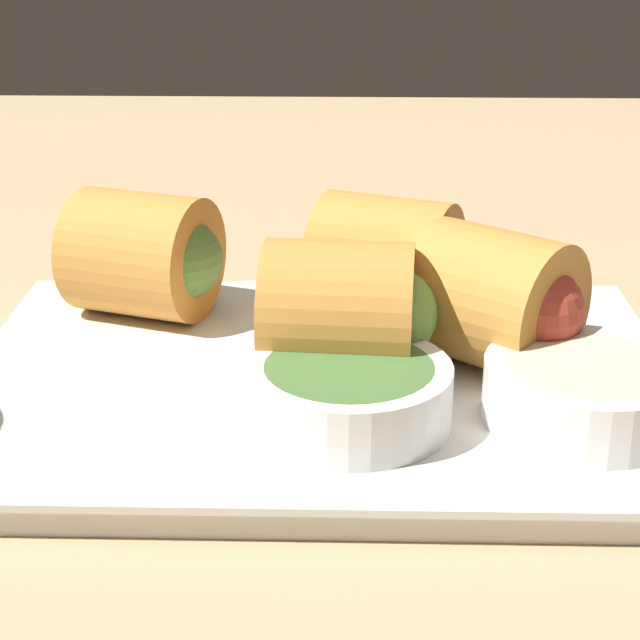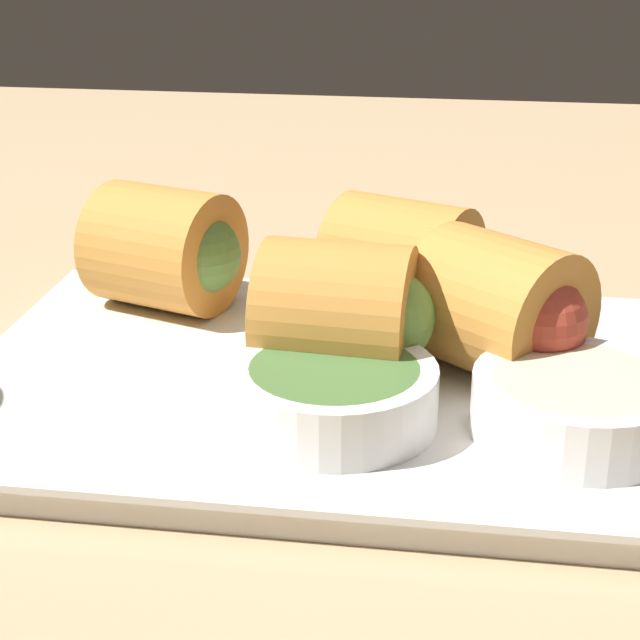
{
  "view_description": "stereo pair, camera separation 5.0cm",
  "coord_description": "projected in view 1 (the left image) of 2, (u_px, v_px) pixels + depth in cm",
  "views": [
    {
      "loc": [
        1.85,
        41.36,
        22.6
      ],
      "look_at": [
        2.88,
        0.51,
        5.85
      ],
      "focal_mm": 60.0,
      "sensor_mm": 36.0,
      "label": 1
    },
    {
      "loc": [
        -3.14,
        40.93,
        22.6
      ],
      "look_at": [
        2.88,
        0.51,
        5.85
      ],
      "focal_mm": 60.0,
      "sensor_mm": 36.0,
      "label": 2
    }
  ],
  "objects": [
    {
      "name": "spoon",
      "position": [
        479.0,
        267.0,
        0.6
      ],
      "size": [
        19.2,
        4.95,
        1.45
      ],
      "color": "silver",
      "rests_on": "table_surface"
    },
    {
      "name": "roll_back_left",
      "position": [
        350.0,
        312.0,
        0.43
      ],
      "size": [
        7.25,
        6.32,
        5.87
      ],
      "color": "#C68438",
      "rests_on": "serving_plate"
    },
    {
      "name": "serving_plate",
      "position": [
        320.0,
        387.0,
        0.45
      ],
      "size": [
        29.85,
        21.46,
        1.5
      ],
      "color": "silver",
      "rests_on": "table_surface"
    },
    {
      "name": "roll_front_right",
      "position": [
        150.0,
        255.0,
        0.5
      ],
      "size": [
        7.71,
        7.48,
        5.87
      ],
      "color": "#C68438",
      "rests_on": "serving_plate"
    },
    {
      "name": "dipping_bowl_near",
      "position": [
        349.0,
        391.0,
        0.4
      ],
      "size": [
        7.86,
        7.86,
        2.33
      ],
      "color": "white",
      "rests_on": "serving_plate"
    },
    {
      "name": "roll_back_right",
      "position": [
        502.0,
        301.0,
        0.45
      ],
      "size": [
        8.37,
        8.35,
        5.87
      ],
      "color": "#C68438",
      "rests_on": "serving_plate"
    },
    {
      "name": "roll_front_left",
      "position": [
        391.0,
        261.0,
        0.49
      ],
      "size": [
        7.79,
        7.71,
        5.87
      ],
      "color": "#C68438",
      "rests_on": "serving_plate"
    },
    {
      "name": "table_surface",
      "position": [
        386.0,
        419.0,
        0.46
      ],
      "size": [
        180.0,
        140.0,
        2.0
      ],
      "color": "tan",
      "rests_on": "ground"
    },
    {
      "name": "dipping_bowl_far",
      "position": [
        587.0,
        389.0,
        0.41
      ],
      "size": [
        7.86,
        7.86,
        2.33
      ],
      "color": "white",
      "rests_on": "serving_plate"
    }
  ]
}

